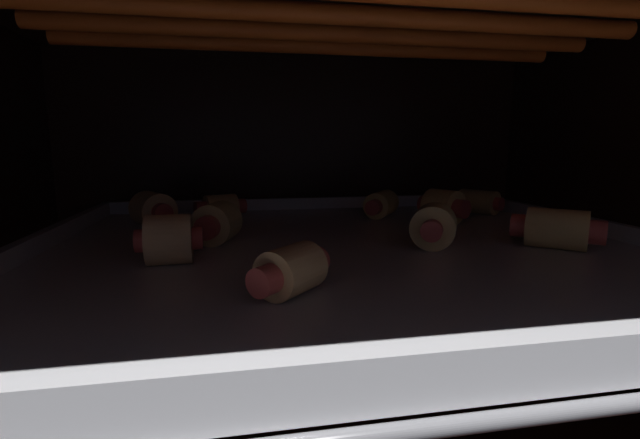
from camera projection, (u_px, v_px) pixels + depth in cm
name	position (u px, v px, depth cm)	size (l,w,h in cm)	color
ground_plane	(344.00, 439.00, 37.39)	(61.58, 50.98, 1.20)	black
oven_wall_back	(301.00, 194.00, 58.38)	(61.58, 1.20, 35.13)	black
heating_element	(348.00, 15.00, 31.58)	(47.34, 22.80, 1.43)	#F25919
oven_rack_mid	(345.00, 259.00, 34.68)	(56.33, 47.61, 0.65)	slate
baking_tray_mid	(346.00, 249.00, 34.54)	(46.50, 41.02, 2.09)	silver
pig_in_blanket_mid_0	(291.00, 270.00, 23.11)	(4.82, 4.95, 2.64)	tan
pig_in_blanket_mid_1	(381.00, 204.00, 47.68)	(5.05, 6.26, 2.79)	tan
pig_in_blanket_mid_2	(434.00, 226.00, 33.55)	(4.33, 4.89, 3.36)	tan
pig_in_blanket_mid_3	(221.00, 207.00, 45.52)	(5.44, 3.65, 2.71)	tan
pig_in_blanket_mid_4	(153.00, 210.00, 41.61)	(4.72, 5.46, 3.37)	tan
pig_in_blanket_mid_5	(169.00, 239.00, 28.97)	(4.32, 3.46, 3.32)	tan
pig_in_blanket_mid_6	(217.00, 223.00, 35.07)	(4.09, 5.19, 3.27)	tan
pig_in_blanket_mid_7	(443.00, 206.00, 43.84)	(4.40, 5.41, 3.37)	tan
pig_in_blanket_mid_8	(557.00, 229.00, 33.29)	(5.95, 5.63, 3.04)	tan
pig_in_blanket_mid_9	(478.00, 202.00, 49.86)	(4.46, 5.45, 2.69)	tan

